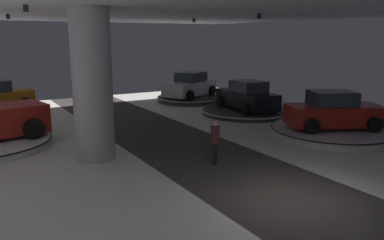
{
  "coord_description": "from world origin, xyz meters",
  "views": [
    {
      "loc": [
        -7.67,
        -7.32,
        4.47
      ],
      "look_at": [
        -0.32,
        5.1,
        1.4
      ],
      "focal_mm": 36.86,
      "sensor_mm": 36.0,
      "label": 1
    }
  ],
  "objects_px": {
    "display_car_mid_right": "(334,112)",
    "display_car_far_right": "(247,97)",
    "display_car_deep_right": "(190,86)",
    "column_left": "(92,85)",
    "visitor_walking_near": "(215,139)",
    "display_platform_mid_right": "(333,131)",
    "display_platform_far_right": "(246,111)",
    "display_platform_deep_right": "(190,99)"
  },
  "relations": [
    {
      "from": "display_car_deep_right",
      "to": "visitor_walking_near",
      "type": "bearing_deg",
      "value": -116.66
    },
    {
      "from": "display_platform_deep_right",
      "to": "display_car_far_right",
      "type": "relative_size",
      "value": 1.05
    },
    {
      "from": "display_platform_deep_right",
      "to": "visitor_walking_near",
      "type": "distance_m",
      "value": 13.92
    },
    {
      "from": "display_platform_far_right",
      "to": "visitor_walking_near",
      "type": "bearing_deg",
      "value": -135.03
    },
    {
      "from": "display_platform_deep_right",
      "to": "visitor_walking_near",
      "type": "height_order",
      "value": "visitor_walking_near"
    },
    {
      "from": "column_left",
      "to": "display_car_far_right",
      "type": "relative_size",
      "value": 1.26
    },
    {
      "from": "display_platform_mid_right",
      "to": "display_car_mid_right",
      "type": "xyz_separation_m",
      "value": [
        -0.03,
        0.01,
        0.92
      ]
    },
    {
      "from": "column_left",
      "to": "display_platform_far_right",
      "type": "relative_size",
      "value": 1.03
    },
    {
      "from": "visitor_walking_near",
      "to": "display_car_deep_right",
      "type": "bearing_deg",
      "value": 63.34
    },
    {
      "from": "display_car_mid_right",
      "to": "column_left",
      "type": "bearing_deg",
      "value": 168.38
    },
    {
      "from": "display_car_mid_right",
      "to": "display_platform_far_right",
      "type": "relative_size",
      "value": 0.85
    },
    {
      "from": "display_platform_deep_right",
      "to": "display_platform_far_right",
      "type": "height_order",
      "value": "display_platform_deep_right"
    },
    {
      "from": "display_platform_mid_right",
      "to": "display_car_mid_right",
      "type": "relative_size",
      "value": 1.23
    },
    {
      "from": "visitor_walking_near",
      "to": "display_platform_mid_right",
      "type": "bearing_deg",
      "value": 5.17
    },
    {
      "from": "display_platform_mid_right",
      "to": "visitor_walking_near",
      "type": "height_order",
      "value": "visitor_walking_near"
    },
    {
      "from": "display_platform_deep_right",
      "to": "display_platform_far_right",
      "type": "relative_size",
      "value": 0.86
    },
    {
      "from": "display_platform_mid_right",
      "to": "display_car_deep_right",
      "type": "distance_m",
      "value": 11.87
    },
    {
      "from": "display_platform_mid_right",
      "to": "visitor_walking_near",
      "type": "relative_size",
      "value": 3.53
    },
    {
      "from": "display_platform_deep_right",
      "to": "visitor_walking_near",
      "type": "bearing_deg",
      "value": -116.58
    },
    {
      "from": "display_platform_mid_right",
      "to": "display_car_far_right",
      "type": "bearing_deg",
      "value": 91.38
    },
    {
      "from": "display_platform_mid_right",
      "to": "display_platform_deep_right",
      "type": "relative_size",
      "value": 1.23
    },
    {
      "from": "display_car_far_right",
      "to": "visitor_walking_near",
      "type": "xyz_separation_m",
      "value": [
        -6.81,
        -6.77,
        -0.11
      ]
    },
    {
      "from": "display_car_mid_right",
      "to": "display_car_deep_right",
      "type": "height_order",
      "value": "display_car_mid_right"
    },
    {
      "from": "display_platform_far_right",
      "to": "display_car_deep_right",
      "type": "bearing_deg",
      "value": 95.68
    },
    {
      "from": "display_car_far_right",
      "to": "display_platform_far_right",
      "type": "bearing_deg",
      "value": 85.28
    },
    {
      "from": "display_platform_far_right",
      "to": "visitor_walking_near",
      "type": "xyz_separation_m",
      "value": [
        -6.81,
        -6.8,
        0.76
      ]
    },
    {
      "from": "display_car_far_right",
      "to": "visitor_walking_near",
      "type": "bearing_deg",
      "value": -135.15
    },
    {
      "from": "display_platform_mid_right",
      "to": "display_platform_far_right",
      "type": "xyz_separation_m",
      "value": [
        -0.15,
        6.17,
        -0.05
      ]
    },
    {
      "from": "display_platform_deep_right",
      "to": "display_car_far_right",
      "type": "xyz_separation_m",
      "value": [
        0.59,
        -5.66,
        0.84
      ]
    },
    {
      "from": "display_car_mid_right",
      "to": "visitor_walking_near",
      "type": "relative_size",
      "value": 2.87
    },
    {
      "from": "display_car_mid_right",
      "to": "display_car_far_right",
      "type": "distance_m",
      "value": 6.13
    },
    {
      "from": "display_car_deep_right",
      "to": "visitor_walking_near",
      "type": "xyz_separation_m",
      "value": [
        -6.25,
        -12.44,
        -0.19
      ]
    },
    {
      "from": "display_car_mid_right",
      "to": "display_platform_deep_right",
      "type": "distance_m",
      "value": 11.85
    },
    {
      "from": "visitor_walking_near",
      "to": "display_car_far_right",
      "type": "bearing_deg",
      "value": 44.85
    },
    {
      "from": "display_car_mid_right",
      "to": "display_car_far_right",
      "type": "height_order",
      "value": "display_car_mid_right"
    },
    {
      "from": "display_platform_mid_right",
      "to": "column_left",
      "type": "bearing_deg",
      "value": 168.34
    },
    {
      "from": "display_platform_deep_right",
      "to": "display_platform_far_right",
      "type": "bearing_deg",
      "value": -84.02
    },
    {
      "from": "display_platform_mid_right",
      "to": "display_car_mid_right",
      "type": "distance_m",
      "value": 0.92
    },
    {
      "from": "display_platform_deep_right",
      "to": "display_car_deep_right",
      "type": "bearing_deg",
      "value": 25.84
    },
    {
      "from": "display_car_mid_right",
      "to": "visitor_walking_near",
      "type": "height_order",
      "value": "display_car_mid_right"
    },
    {
      "from": "display_platform_mid_right",
      "to": "display_car_mid_right",
      "type": "bearing_deg",
      "value": 154.77
    },
    {
      "from": "display_platform_deep_right",
      "to": "display_platform_far_right",
      "type": "xyz_separation_m",
      "value": [
        0.59,
        -5.63,
        -0.04
      ]
    }
  ]
}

